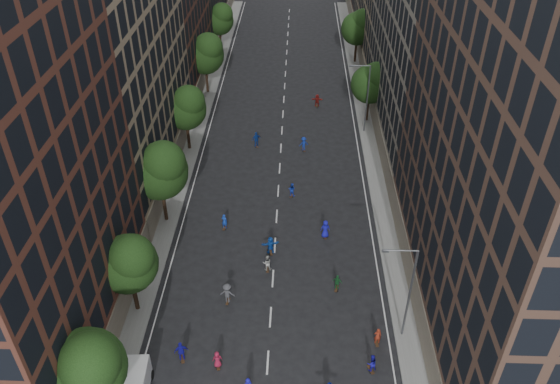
{
  "coord_description": "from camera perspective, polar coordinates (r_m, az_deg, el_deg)",
  "views": [
    {
      "loc": [
        1.8,
        -17.07,
        34.84
      ],
      "look_at": [
        0.29,
        28.5,
        2.0
      ],
      "focal_mm": 35.0,
      "sensor_mm": 36.0,
      "label": 1
    }
  ],
  "objects": [
    {
      "name": "skater_14",
      "position": [
        58.61,
        1.24,
        0.21
      ],
      "size": [
        0.9,
        0.8,
        1.54
      ],
      "primitive_type": "imported",
      "rotation": [
        0.0,
        0.0,
        2.81
      ],
      "color": "#1632B7",
      "rests_on": "ground"
    },
    {
      "name": "tree_left_4",
      "position": [
        79.41,
        -7.75,
        14.22
      ],
      "size": [
        5.4,
        5.4,
        9.08
      ],
      "color": "black",
      "rests_on": "ground"
    },
    {
      "name": "skater_11",
      "position": [
        51.32,
        -0.99,
        -5.62
      ],
      "size": [
        1.78,
        0.94,
        1.83
      ],
      "primitive_type": "imported",
      "rotation": [
        0.0,
        0.0,
        3.39
      ],
      "color": "blue",
      "rests_on": "ground"
    },
    {
      "name": "skater_2",
      "position": [
        43.04,
        9.55,
        -17.25
      ],
      "size": [
        0.93,
        0.84,
        1.59
      ],
      "primitive_type": "imported",
      "rotation": [
        0.0,
        0.0,
        3.5
      ],
      "color": "#1913A0",
      "rests_on": "ground"
    },
    {
      "name": "tree_left_1",
      "position": [
        44.48,
        -15.5,
        -7.04
      ],
      "size": [
        4.8,
        4.8,
        8.21
      ],
      "color": "black",
      "rests_on": "ground"
    },
    {
      "name": "streetlamp_near",
      "position": [
        42.41,
        13.17,
        -9.86
      ],
      "size": [
        2.64,
        0.22,
        9.06
      ],
      "color": "#595B60",
      "rests_on": "ground"
    },
    {
      "name": "skater_13",
      "position": [
        54.47,
        -5.83,
        -3.11
      ],
      "size": [
        0.7,
        0.57,
        1.65
      ],
      "primitive_type": "imported",
      "rotation": [
        0.0,
        0.0,
        2.82
      ],
      "color": "#173EBC",
      "rests_on": "ground"
    },
    {
      "name": "tree_left_0",
      "position": [
        37.89,
        -19.51,
        -16.83
      ],
      "size": [
        5.2,
        5.2,
        8.83
      ],
      "color": "black",
      "rests_on": "ground"
    },
    {
      "name": "skater_9",
      "position": [
        47.03,
        -5.52,
        -10.52
      ],
      "size": [
        1.34,
        0.88,
        1.95
      ],
      "primitive_type": "imported",
      "rotation": [
        0.0,
        0.0,
        3.01
      ],
      "color": "#44454A",
      "rests_on": "ground"
    },
    {
      "name": "tree_left_5",
      "position": [
        94.46,
        -6.29,
        17.58
      ],
      "size": [
        4.8,
        4.8,
        8.33
      ],
      "color": "black",
      "rests_on": "ground"
    },
    {
      "name": "tree_right_a",
      "position": [
        71.83,
        9.58,
        11.27
      ],
      "size": [
        5.0,
        5.0,
        8.39
      ],
      "color": "black",
      "rests_on": "ground"
    },
    {
      "name": "skater_17",
      "position": [
        77.03,
        3.9,
        9.5
      ],
      "size": [
        1.63,
        0.6,
        1.73
      ],
      "primitive_type": "imported",
      "rotation": [
        0.0,
        0.0,
        3.09
      ],
      "color": "maroon",
      "rests_on": "ground"
    },
    {
      "name": "tree_right_b",
      "position": [
        90.2,
        8.25,
        16.74
      ],
      "size": [
        5.2,
        5.2,
        8.83
      ],
      "color": "black",
      "rests_on": "ground"
    },
    {
      "name": "skater_10",
      "position": [
        48.26,
        5.99,
        -9.41
      ],
      "size": [
        0.97,
        0.64,
        1.53
      ],
      "primitive_type": "imported",
      "rotation": [
        0.0,
        0.0,
        2.82
      ],
      "color": "#1C5D2C",
      "rests_on": "ground"
    },
    {
      "name": "ground",
      "position": [
        66.89,
        0.08,
        4.37
      ],
      "size": [
        240.0,
        240.0,
        0.0
      ],
      "primitive_type": "plane",
      "color": "black",
      "rests_on": "ground"
    },
    {
      "name": "skater_16",
      "position": [
        67.27,
        -2.48,
        5.49
      ],
      "size": [
        1.22,
        0.88,
        1.92
      ],
      "primitive_type": "imported",
      "rotation": [
        0.0,
        0.0,
        3.55
      ],
      "color": "navy",
      "rests_on": "ground"
    },
    {
      "name": "skater_12",
      "position": [
        53.25,
        4.75,
        -3.92
      ],
      "size": [
        1.0,
        0.73,
        1.89
      ],
      "primitive_type": "imported",
      "rotation": [
        0.0,
        0.0,
        3.29
      ],
      "color": "#1716B7",
      "rests_on": "ground"
    },
    {
      "name": "streetlamp_far",
      "position": [
        69.33,
        8.95,
        9.98
      ],
      "size": [
        2.64,
        0.22,
        9.06
      ],
      "color": "#595B60",
      "rests_on": "ground"
    },
    {
      "name": "skater_4",
      "position": [
        43.64,
        -10.26,
        -16.09
      ],
      "size": [
        1.15,
        0.72,
        1.83
      ],
      "primitive_type": "imported",
      "rotation": [
        0.0,
        0.0,
        3.41
      ],
      "color": "#1B15AD",
      "rests_on": "ground"
    },
    {
      "name": "sidewalk_right",
      "position": [
        74.04,
        9.66,
        7.22
      ],
      "size": [
        4.0,
        105.0,
        0.15
      ],
      "primitive_type": "cube",
      "color": "slate",
      "rests_on": "ground"
    },
    {
      "name": "tree_left_2",
      "position": [
        53.06,
        -12.38,
        2.37
      ],
      "size": [
        5.6,
        5.6,
        9.45
      ],
      "color": "black",
      "rests_on": "ground"
    },
    {
      "name": "skater_7",
      "position": [
        44.7,
        10.16,
        -14.64
      ],
      "size": [
        0.59,
        0.4,
        1.58
      ],
      "primitive_type": "imported",
      "rotation": [
        0.0,
        0.0,
        3.18
      ],
      "color": "maroon",
      "rests_on": "ground"
    },
    {
      "name": "skater_6",
      "position": [
        43.0,
        -6.56,
        -17.02
      ],
      "size": [
        0.83,
        0.64,
        1.51
      ],
      "primitive_type": "imported",
      "rotation": [
        0.0,
        0.0,
        3.38
      ],
      "color": "maroon",
      "rests_on": "ground"
    },
    {
      "name": "skater_15",
      "position": [
        66.52,
        2.48,
        5.03
      ],
      "size": [
        1.29,
        1.01,
        1.76
      ],
      "primitive_type": "imported",
      "rotation": [
        0.0,
        0.0,
        3.5
      ],
      "color": "#122B96",
      "rests_on": "ground"
    },
    {
      "name": "bldg_right_b",
      "position": [
        66.04,
        17.81,
        18.04
      ],
      "size": [
        14.0,
        28.0,
        33.0
      ],
      "primitive_type": "cube",
      "color": "#6D655A",
      "rests_on": "ground"
    },
    {
      "name": "tree_left_3",
      "position": [
        65.17,
        -9.77,
        8.78
      ],
      "size": [
        5.0,
        5.0,
        8.58
      ],
      "color": "black",
      "rests_on": "ground"
    },
    {
      "name": "bldg_left_b",
      "position": [
        58.84,
        -19.71,
        16.12
      ],
      "size": [
        14.0,
        26.0,
        34.0
      ],
      "primitive_type": "cube",
      "color": "#847056",
      "rests_on": "ground"
    },
    {
      "name": "sidewalk_left",
      "position": [
        74.62,
        -9.06,
        7.52
      ],
      "size": [
        4.0,
        105.0,
        0.15
      ],
      "primitive_type": "cube",
      "color": "slate",
      "rests_on": "ground"
    },
    {
      "name": "skater_8",
      "position": [
        49.7,
        -1.36,
        -7.46
      ],
      "size": [
        0.87,
        0.72,
        1.62
      ],
      "primitive_type": "imported",
      "rotation": [
        0.0,
        0.0,
        3.29
      ],
      "color": "#B0B1AC",
      "rests_on": "ground"
    }
  ]
}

